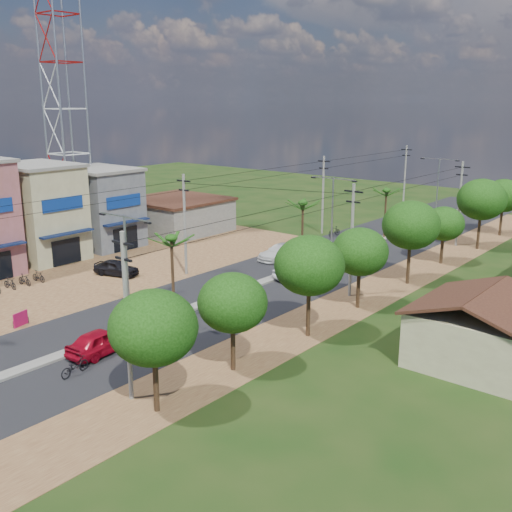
{
  "coord_description": "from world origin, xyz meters",
  "views": [
    {
      "loc": [
        30.64,
        -23.8,
        15.23
      ],
      "look_at": [
        1.0,
        12.14,
        3.0
      ],
      "focal_mm": 42.0,
      "sensor_mm": 36.0,
      "label": 1
    }
  ],
  "objects_px": {
    "car_silver_mid": "(296,272)",
    "car_white_far": "(280,252)",
    "car_parked_dark": "(116,268)",
    "roadside_sign": "(21,319)",
    "car_red_near": "(101,342)",
    "moto_rider_east": "(75,367)"
  },
  "relations": [
    {
      "from": "car_silver_mid",
      "to": "car_white_far",
      "type": "relative_size",
      "value": 0.82
    },
    {
      "from": "car_red_near",
      "to": "car_white_far",
      "type": "bearing_deg",
      "value": -83.74
    },
    {
      "from": "car_red_near",
      "to": "car_silver_mid",
      "type": "distance_m",
      "value": 20.34
    },
    {
      "from": "car_silver_mid",
      "to": "car_white_far",
      "type": "height_order",
      "value": "car_white_far"
    },
    {
      "from": "moto_rider_east",
      "to": "roadside_sign",
      "type": "relative_size",
      "value": 1.61
    },
    {
      "from": "car_white_far",
      "to": "moto_rider_east",
      "type": "distance_m",
      "value": 28.39
    },
    {
      "from": "car_parked_dark",
      "to": "car_red_near",
      "type": "bearing_deg",
      "value": -147.59
    },
    {
      "from": "car_parked_dark",
      "to": "moto_rider_east",
      "type": "bearing_deg",
      "value": -151.28
    },
    {
      "from": "car_red_near",
      "to": "moto_rider_east",
      "type": "xyz_separation_m",
      "value": [
        1.32,
        -2.83,
        -0.27
      ]
    },
    {
      "from": "car_parked_dark",
      "to": "car_white_far",
      "type": "bearing_deg",
      "value": -46.9
    },
    {
      "from": "car_red_near",
      "to": "car_silver_mid",
      "type": "xyz_separation_m",
      "value": [
        0.12,
        20.34,
        -0.1
      ]
    },
    {
      "from": "car_white_far",
      "to": "roadside_sign",
      "type": "distance_m",
      "value": 25.77
    },
    {
      "from": "car_white_far",
      "to": "roadside_sign",
      "type": "xyz_separation_m",
      "value": [
        -3.05,
        -25.59,
        -0.22
      ]
    },
    {
      "from": "car_white_far",
      "to": "moto_rider_east",
      "type": "height_order",
      "value": "car_white_far"
    },
    {
      "from": "car_white_far",
      "to": "car_red_near",
      "type": "bearing_deg",
      "value": -71.32
    },
    {
      "from": "roadside_sign",
      "to": "moto_rider_east",
      "type": "bearing_deg",
      "value": -27.75
    },
    {
      "from": "car_red_near",
      "to": "car_parked_dark",
      "type": "relative_size",
      "value": 1.12
    },
    {
      "from": "car_red_near",
      "to": "car_parked_dark",
      "type": "height_order",
      "value": "car_red_near"
    },
    {
      "from": "moto_rider_east",
      "to": "roadside_sign",
      "type": "distance_m",
      "value": 9.67
    },
    {
      "from": "car_silver_mid",
      "to": "roadside_sign",
      "type": "height_order",
      "value": "car_silver_mid"
    },
    {
      "from": "car_parked_dark",
      "to": "moto_rider_east",
      "type": "relative_size",
      "value": 2.09
    },
    {
      "from": "moto_rider_east",
      "to": "car_red_near",
      "type": "bearing_deg",
      "value": -73.38
    }
  ]
}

